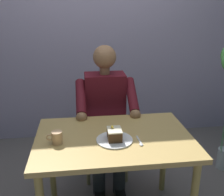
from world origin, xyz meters
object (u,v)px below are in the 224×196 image
Objects in this scene: seated_person at (106,115)px; coffee_cup at (57,137)px; dining_table at (114,147)px; dessert_spoon at (140,142)px; cake_slice at (114,134)px; chair at (104,124)px.

coffee_cup is (0.39, 0.60, 0.11)m from seated_person.
dining_table is 0.22m from dessert_spoon.
coffee_cup is (0.38, -0.01, -0.00)m from cake_slice.
seated_person reaches higher than dining_table.
dining_table is 7.63× the size of dessert_spoon.
seated_person is at bearing 90.00° from chair.
chair is 0.24m from seated_person.
dining_table is 0.41m from coffee_cup.
seated_person is (0.00, -0.55, 0.02)m from dining_table.
chair is 6.30× the size of dessert_spoon.
seated_person reaches higher than coffee_cup.
dining_table is at bearing -94.84° from cake_slice.
seated_person is 0.72m from coffee_cup.
dining_table is 0.73m from chair.
dining_table is 0.85× the size of seated_person.
dessert_spoon is (-0.16, 0.83, 0.24)m from chair.
cake_slice is 0.83× the size of dessert_spoon.
chair reaches higher than dessert_spoon.
seated_person is at bearing -76.38° from dessert_spoon.
seated_person is 0.62m from cake_slice.
dessert_spoon is (-0.17, 0.05, -0.04)m from cake_slice.
dessert_spoon is (-0.16, 0.11, 0.09)m from dining_table.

